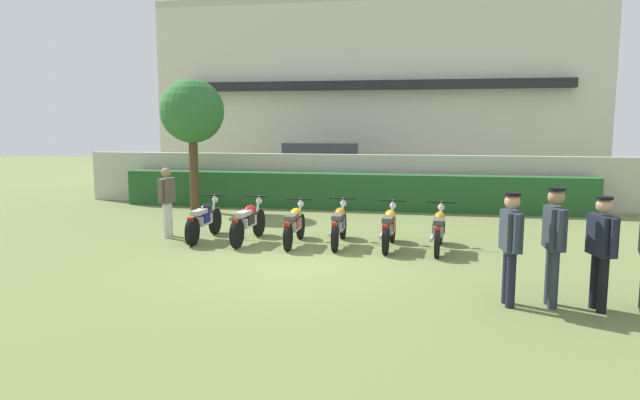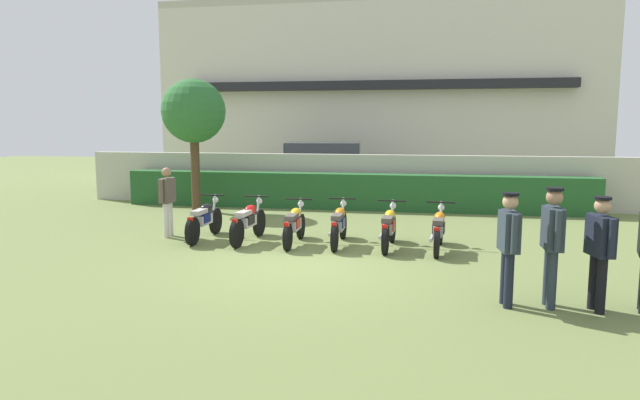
% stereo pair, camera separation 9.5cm
% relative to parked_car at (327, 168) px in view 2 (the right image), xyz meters
% --- Properties ---
extents(ground, '(60.00, 60.00, 0.00)m').
position_rel_parked_car_xyz_m(ground, '(1.37, -10.58, -0.94)').
color(ground, olive).
extents(building, '(18.62, 6.50, 7.78)m').
position_rel_parked_car_xyz_m(building, '(1.37, 5.92, 2.95)').
color(building, beige).
rests_on(building, ground).
extents(compound_wall, '(17.69, 0.30, 1.62)m').
position_rel_parked_car_xyz_m(compound_wall, '(1.37, -2.92, -0.12)').
color(compound_wall, '#BCB7A8').
rests_on(compound_wall, ground).
extents(hedge_row, '(14.15, 0.70, 1.08)m').
position_rel_parked_car_xyz_m(hedge_row, '(1.37, -3.62, -0.40)').
color(hedge_row, '#235628').
rests_on(hedge_row, ground).
extents(parked_car, '(4.66, 2.44, 1.89)m').
position_rel_parked_car_xyz_m(parked_car, '(0.00, 0.00, 0.00)').
color(parked_car, '#9EA3A8').
rests_on(parked_car, ground).
extents(tree_near_inspector, '(1.87, 1.87, 3.88)m').
position_rel_parked_car_xyz_m(tree_near_inspector, '(-3.13, -4.75, 1.97)').
color(tree_near_inspector, '#4C3823').
rests_on(tree_near_inspector, ground).
extents(motorcycle_in_row_0, '(0.60, 1.93, 0.96)m').
position_rel_parked_car_xyz_m(motorcycle_in_row_0, '(-1.23, -8.74, -0.49)').
color(motorcycle_in_row_0, black).
rests_on(motorcycle_in_row_0, ground).
extents(motorcycle_in_row_1, '(0.60, 1.95, 0.97)m').
position_rel_parked_car_xyz_m(motorcycle_in_row_1, '(-0.18, -8.80, -0.48)').
color(motorcycle_in_row_1, black).
rests_on(motorcycle_in_row_1, ground).
extents(motorcycle_in_row_2, '(0.60, 1.84, 0.94)m').
position_rel_parked_car_xyz_m(motorcycle_in_row_2, '(0.88, -8.88, -0.50)').
color(motorcycle_in_row_2, black).
rests_on(motorcycle_in_row_2, ground).
extents(motorcycle_in_row_3, '(0.60, 1.93, 0.95)m').
position_rel_parked_car_xyz_m(motorcycle_in_row_3, '(1.83, -8.75, -0.49)').
color(motorcycle_in_row_3, black).
rests_on(motorcycle_in_row_3, ground).
extents(motorcycle_in_row_4, '(0.60, 1.85, 0.96)m').
position_rel_parked_car_xyz_m(motorcycle_in_row_4, '(2.90, -8.86, -0.49)').
color(motorcycle_in_row_4, black).
rests_on(motorcycle_in_row_4, ground).
extents(motorcycle_in_row_5, '(0.60, 1.90, 0.95)m').
position_rel_parked_car_xyz_m(motorcycle_in_row_5, '(3.92, -8.92, -0.49)').
color(motorcycle_in_row_5, black).
rests_on(motorcycle_in_row_5, ground).
extents(inspector_person, '(0.22, 0.65, 1.59)m').
position_rel_parked_car_xyz_m(inspector_person, '(-2.17, -8.61, -0.00)').
color(inspector_person, silver).
rests_on(inspector_person, ground).
extents(officer_0, '(0.27, 0.65, 1.63)m').
position_rel_parked_car_xyz_m(officer_0, '(4.82, -12.34, 0.02)').
color(officer_0, black).
rests_on(officer_0, ground).
extents(officer_1, '(0.24, 0.68, 1.71)m').
position_rel_parked_car_xyz_m(officer_1, '(5.41, -12.27, 0.08)').
color(officer_1, '#28333D').
rests_on(officer_1, ground).
extents(officer_2, '(0.32, 0.63, 1.60)m').
position_rel_parked_car_xyz_m(officer_2, '(6.01, -12.34, 0.00)').
color(officer_2, black).
rests_on(officer_2, ground).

